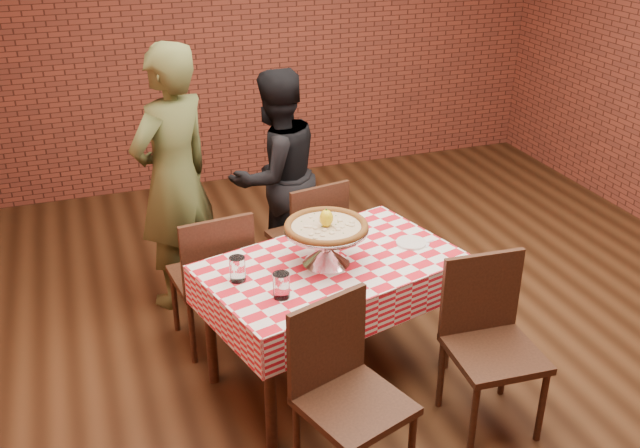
# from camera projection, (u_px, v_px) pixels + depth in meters

# --- Properties ---
(ground) EXTENTS (6.00, 6.00, 0.00)m
(ground) POSITION_uv_depth(u_px,v_px,m) (393.00, 342.00, 4.54)
(ground) COLOR black
(ground) RESTS_ON ground
(back_wall) EXTENTS (5.50, 0.00, 5.50)m
(back_wall) POSITION_uv_depth(u_px,v_px,m) (260.00, 24.00, 6.44)
(back_wall) COLOR brown
(back_wall) RESTS_ON ground
(table) EXTENTS (1.52, 1.14, 0.75)m
(table) POSITION_uv_depth(u_px,v_px,m) (331.00, 320.00, 4.10)
(table) COLOR #442616
(table) RESTS_ON ground
(tablecloth) EXTENTS (1.57, 1.18, 0.23)m
(tablecloth) POSITION_uv_depth(u_px,v_px,m) (331.00, 280.00, 3.98)
(tablecloth) COLOR red
(tablecloth) RESTS_ON table
(pizza_stand) EXTENTS (0.48, 0.48, 0.21)m
(pizza_stand) POSITION_uv_depth(u_px,v_px,m) (326.00, 246.00, 3.87)
(pizza_stand) COLOR silver
(pizza_stand) RESTS_ON tablecloth
(pizza) EXTENTS (0.47, 0.47, 0.03)m
(pizza) POSITION_uv_depth(u_px,v_px,m) (326.00, 227.00, 3.83)
(pizza) COLOR beige
(pizza) RESTS_ON pizza_stand
(lemon) EXTENTS (0.08, 0.08, 0.09)m
(lemon) POSITION_uv_depth(u_px,v_px,m) (326.00, 218.00, 3.80)
(lemon) COLOR yellow
(lemon) RESTS_ON pizza
(water_glass_left) EXTENTS (0.10, 0.10, 0.13)m
(water_glass_left) POSITION_uv_depth(u_px,v_px,m) (281.00, 286.00, 3.57)
(water_glass_left) COLOR white
(water_glass_left) RESTS_ON tablecloth
(water_glass_right) EXTENTS (0.10, 0.10, 0.13)m
(water_glass_right) POSITION_uv_depth(u_px,v_px,m) (237.00, 269.00, 3.72)
(water_glass_right) COLOR white
(water_glass_right) RESTS_ON tablecloth
(side_plate) EXTENTS (0.21, 0.21, 0.01)m
(side_plate) POSITION_uv_depth(u_px,v_px,m) (411.00, 243.00, 4.11)
(side_plate) COLOR white
(side_plate) RESTS_ON tablecloth
(sweetener_packet_a) EXTENTS (0.06, 0.06, 0.00)m
(sweetener_packet_a) POSITION_uv_depth(u_px,v_px,m) (425.00, 245.00, 4.10)
(sweetener_packet_a) COLOR white
(sweetener_packet_a) RESTS_ON tablecloth
(sweetener_packet_b) EXTENTS (0.06, 0.05, 0.00)m
(sweetener_packet_b) POSITION_uv_depth(u_px,v_px,m) (429.00, 240.00, 4.15)
(sweetener_packet_b) COLOR white
(sweetener_packet_b) RESTS_ON tablecloth
(condiment_caddy) EXTENTS (0.11, 0.11, 0.13)m
(condiment_caddy) POSITION_uv_depth(u_px,v_px,m) (312.00, 228.00, 4.16)
(condiment_caddy) COLOR silver
(condiment_caddy) RESTS_ON tablecloth
(chair_near_left) EXTENTS (0.57, 0.57, 0.93)m
(chair_near_left) POSITION_uv_depth(u_px,v_px,m) (355.00, 403.00, 3.32)
(chair_near_left) COLOR #442616
(chair_near_left) RESTS_ON ground
(chair_near_right) EXTENTS (0.47, 0.47, 0.93)m
(chair_near_right) POSITION_uv_depth(u_px,v_px,m) (495.00, 351.00, 3.68)
(chair_near_right) COLOR #442616
(chair_near_right) RESTS_ON ground
(chair_far_left) EXTENTS (0.49, 0.49, 0.92)m
(chair_far_left) POSITION_uv_depth(u_px,v_px,m) (210.00, 275.00, 4.39)
(chair_far_left) COLOR #442616
(chair_far_left) RESTS_ON ground
(chair_far_right) EXTENTS (0.49, 0.49, 0.90)m
(chair_far_right) POSITION_uv_depth(u_px,v_px,m) (306.00, 238.00, 4.85)
(chair_far_right) COLOR #442616
(chair_far_right) RESTS_ON ground
(diner_olive) EXTENTS (0.77, 0.72, 1.78)m
(diner_olive) POSITION_uv_depth(u_px,v_px,m) (174.00, 179.00, 4.65)
(diner_olive) COLOR #4B522A
(diner_olive) RESTS_ON ground
(diner_black) EXTENTS (0.89, 0.80, 1.52)m
(diner_black) POSITION_uv_depth(u_px,v_px,m) (276.00, 176.00, 5.05)
(diner_black) COLOR black
(diner_black) RESTS_ON ground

